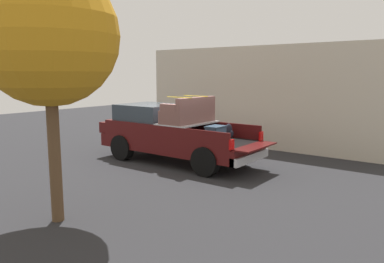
{
  "coord_description": "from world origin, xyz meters",
  "views": [
    {
      "loc": [
        -7.86,
        9.62,
        2.94
      ],
      "look_at": [
        -0.6,
        0.0,
        1.1
      ],
      "focal_mm": 35.33,
      "sensor_mm": 36.0,
      "label": 1
    }
  ],
  "objects": [
    {
      "name": "ground_plane",
      "position": [
        0.0,
        0.0,
        0.0
      ],
      "size": [
        40.0,
        40.0,
        0.0
      ],
      "primitive_type": "plane",
      "color": "#262628"
    },
    {
      "name": "building_facade",
      "position": [
        -0.86,
        -3.99,
        2.02
      ],
      "size": [
        10.52,
        0.36,
        4.03
      ],
      "primitive_type": "cube",
      "color": "beige",
      "rests_on": "ground_plane"
    },
    {
      "name": "tree_background",
      "position": [
        -1.28,
        5.42,
        3.64
      ],
      "size": [
        2.7,
        2.7,
        5.01
      ],
      "color": "brown",
      "rests_on": "ground_plane"
    },
    {
      "name": "pickup_truck",
      "position": [
        0.38,
        0.0,
        0.98
      ],
      "size": [
        6.05,
        2.06,
        2.23
      ],
      "color": "#470F0F",
      "rests_on": "ground_plane"
    }
  ]
}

